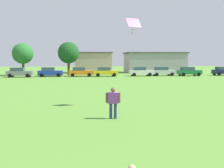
% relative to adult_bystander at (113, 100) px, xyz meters
% --- Properties ---
extents(ground_plane, '(160.00, 160.00, 0.00)m').
position_rel_adult_bystander_xyz_m(ground_plane, '(-1.83, 18.41, -0.99)').
color(ground_plane, '#568C33').
extents(adult_bystander, '(0.79, 0.39, 1.67)m').
position_rel_adult_bystander_xyz_m(adult_bystander, '(0.00, 0.00, 0.00)').
color(adult_bystander, navy).
rests_on(adult_bystander, ground).
extents(kite, '(1.09, 0.76, 1.06)m').
position_rel_adult_bystander_xyz_m(kite, '(1.83, 3.87, 4.50)').
color(kite, '#F24C8C').
extents(parked_car_gray_0, '(4.30, 2.02, 1.68)m').
position_rel_adult_bystander_xyz_m(parked_car_gray_0, '(-12.35, 33.95, -0.14)').
color(parked_car_gray_0, slate).
rests_on(parked_car_gray_0, ground).
extents(parked_car_blue_1, '(4.30, 2.02, 1.68)m').
position_rel_adult_bystander_xyz_m(parked_car_blue_1, '(-7.20, 34.67, -0.14)').
color(parked_car_blue_1, '#1E38AD').
rests_on(parked_car_blue_1, ground).
extents(parked_car_orange_2, '(4.30, 2.02, 1.68)m').
position_rel_adult_bystander_xyz_m(parked_car_orange_2, '(-1.78, 34.47, -0.14)').
color(parked_car_orange_2, orange).
rests_on(parked_car_orange_2, ground).
extents(parked_car_yellow_3, '(4.30, 2.02, 1.68)m').
position_rel_adult_bystander_xyz_m(parked_car_yellow_3, '(2.69, 34.17, -0.14)').
color(parked_car_yellow_3, yellow).
rests_on(parked_car_yellow_3, ground).
extents(parked_car_white_4, '(4.30, 2.02, 1.68)m').
position_rel_adult_bystander_xyz_m(parked_car_white_4, '(9.29, 34.48, -0.14)').
color(parked_car_white_4, white).
rests_on(parked_car_white_4, ground).
extents(parked_car_silver_5, '(4.30, 2.02, 1.68)m').
position_rel_adult_bystander_xyz_m(parked_car_silver_5, '(13.56, 34.66, -0.14)').
color(parked_car_silver_5, silver).
rests_on(parked_car_silver_5, ground).
extents(parked_car_green_6, '(4.30, 2.02, 1.68)m').
position_rel_adult_bystander_xyz_m(parked_car_green_6, '(18.36, 33.83, -0.14)').
color(parked_car_green_6, '#196B38').
rests_on(parked_car_green_6, ground).
extents(parked_car_navy_7, '(4.30, 2.02, 1.68)m').
position_rel_adult_bystander_xyz_m(parked_car_navy_7, '(25.68, 34.59, -0.14)').
color(parked_car_navy_7, '#141E4C').
rests_on(parked_car_navy_7, ground).
extents(tree_center, '(3.96, 3.96, 6.17)m').
position_rel_adult_bystander_xyz_m(tree_center, '(-12.61, 38.51, 3.17)').
color(tree_center, brown).
rests_on(tree_center, ground).
extents(tree_far_right, '(4.10, 4.10, 6.39)m').
position_rel_adult_bystander_xyz_m(tree_far_right, '(-4.00, 37.96, 3.32)').
color(tree_far_right, brown).
rests_on(tree_far_right, ground).
extents(house_left, '(13.78, 8.42, 4.67)m').
position_rel_adult_bystander_xyz_m(house_left, '(15.50, 47.43, 1.35)').
color(house_left, '#9999A3').
rests_on(house_left, ground).
extents(house_right, '(8.41, 7.38, 4.67)m').
position_rel_adult_bystander_xyz_m(house_right, '(1.04, 47.43, 1.35)').
color(house_right, tan).
rests_on(house_right, ground).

